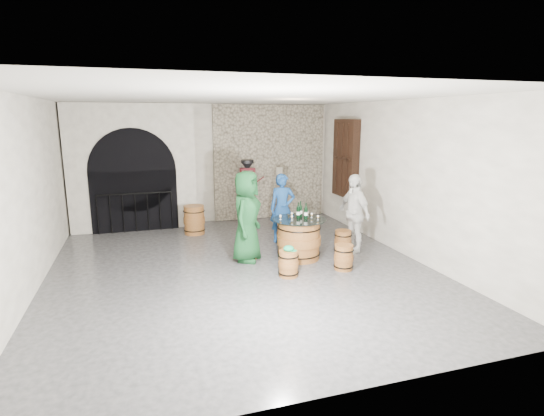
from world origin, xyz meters
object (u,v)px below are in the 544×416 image
object	(u,v)px
person_white	(354,213)
wine_bottle_center	(306,212)
barrel_stool_right	(343,242)
person_green	(247,216)
side_barrel	(194,220)
corking_press	(248,186)
barrel_stool_far	(285,234)
person_blue	(282,208)
wine_bottle_right	(301,211)
barrel_stool_near_right	(344,257)
barrel_stool_left	(248,249)
barrel_table	(299,239)
barrel_stool_near_left	(288,264)
wine_bottle_left	(298,212)

from	to	relation	value
person_white	wine_bottle_center	world-z (taller)	person_white
barrel_stool_right	person_green	bearing A→B (deg)	176.47
person_green	side_barrel	world-z (taller)	person_green
corking_press	wine_bottle_center	bearing A→B (deg)	-75.30
barrel_stool_far	wine_bottle_center	distance (m)	1.28
person_blue	wine_bottle_right	world-z (taller)	person_blue
barrel_stool_near_right	person_blue	distance (m)	2.25
barrel_stool_far	barrel_stool_right	distance (m)	1.38
barrel_stool_left	wine_bottle_right	bearing A→B (deg)	-1.53
person_blue	barrel_stool_near_right	bearing A→B (deg)	-64.56
person_white	corking_press	distance (m)	3.61
barrel_table	corking_press	size ratio (longest dim) A/B	0.63
person_white	barrel_table	bearing A→B (deg)	-93.11
barrel_stool_right	corking_press	size ratio (longest dim) A/B	0.28
barrel_stool_near_left	wine_bottle_left	world-z (taller)	wine_bottle_left
wine_bottle_center	wine_bottle_right	size ratio (longest dim) A/B	1.00
person_white	barrel_stool_left	bearing A→B (deg)	-100.10
barrel_stool_right	barrel_stool_near_left	size ratio (longest dim) A/B	1.00
person_blue	wine_bottle_center	bearing A→B (deg)	-74.94
barrel_stool_left	barrel_stool_near_left	xyz separation A→B (m)	(0.48, -1.10, 0.00)
barrel_stool_left	barrel_stool_near_right	bearing A→B (deg)	-33.82
barrel_stool_near_left	wine_bottle_right	xyz separation A→B (m)	(0.64, 1.07, 0.72)
person_green	person_blue	size ratio (longest dim) A/B	1.15
barrel_table	side_barrel	bearing A→B (deg)	125.23
barrel_stool_far	barrel_stool_near_left	world-z (taller)	same
wine_bottle_left	wine_bottle_center	xyz separation A→B (m)	(0.13, -0.10, 0.00)
person_blue	wine_bottle_left	size ratio (longest dim) A/B	4.90
person_white	wine_bottle_center	size ratio (longest dim) A/B	5.19
barrel_stool_right	barrel_stool_left	bearing A→B (deg)	176.54
barrel_stool_near_right	wine_bottle_left	bearing A→B (deg)	120.87
person_white	wine_bottle_center	bearing A→B (deg)	-91.81
barrel_table	side_barrel	distance (m)	3.12
barrel_stool_near_left	corking_press	distance (m)	4.35
barrel_table	wine_bottle_center	xyz separation A→B (m)	(0.14, -0.02, 0.55)
person_green	corking_press	xyz separation A→B (m)	(0.83, 3.17, 0.08)
barrel_stool_far	person_green	distance (m)	1.53
side_barrel	person_green	bearing A→B (deg)	-72.09
person_green	person_blue	xyz separation A→B (m)	(1.11, 1.04, -0.12)
barrel_table	barrel_stool_near_left	distance (m)	1.06
barrel_table	barrel_stool_far	world-z (taller)	barrel_table
person_white	corking_press	world-z (taller)	corking_press
barrel_stool_left	wine_bottle_center	world-z (taller)	wine_bottle_center
barrel_stool_left	barrel_stool_far	size ratio (longest dim) A/B	1.00
barrel_stool_left	side_barrel	bearing A→B (deg)	108.32
barrel_table	wine_bottle_right	bearing A→B (deg)	61.44
barrel_stool_near_left	person_blue	distance (m)	2.29
barrel_stool_right	barrel_stool_near_left	bearing A→B (deg)	-148.49
wine_bottle_center	wine_bottle_right	bearing A→B (deg)	102.70
barrel_stool_right	person_green	distance (m)	2.19
wine_bottle_center	side_barrel	xyz separation A→B (m)	(-1.94, 2.56, -0.61)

